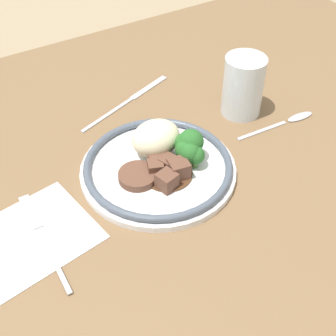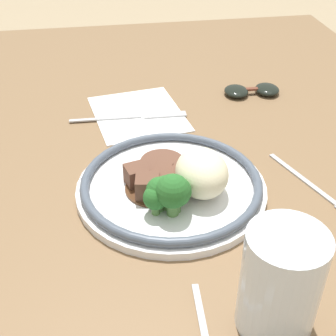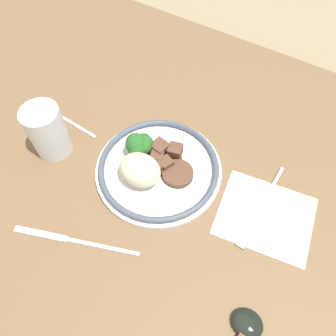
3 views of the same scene
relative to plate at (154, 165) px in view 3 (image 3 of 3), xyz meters
name	(u,v)px [view 3 (image 3 of 3)]	position (x,y,z in m)	size (l,w,h in m)	color
ground_plane	(149,182)	(0.01, 0.01, -0.06)	(8.00, 8.00, 0.00)	#998466
dining_table	(149,177)	(0.01, 0.01, -0.04)	(1.43, 0.97, 0.04)	brown
napkin	(265,216)	(-0.23, -0.02, -0.02)	(0.19, 0.17, 0.00)	white
plate	(154,165)	(0.00, 0.00, 0.00)	(0.25, 0.25, 0.07)	white
juice_glass	(48,133)	(0.21, 0.06, 0.03)	(0.07, 0.07, 0.11)	yellow
fork	(258,213)	(-0.21, -0.02, -0.02)	(0.02, 0.20, 0.00)	#B7B7BC
knife	(71,240)	(0.05, 0.20, -0.02)	(0.22, 0.09, 0.00)	#B7B7BC
spoon	(57,114)	(0.27, -0.01, -0.02)	(0.17, 0.02, 0.01)	#B7B7BC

